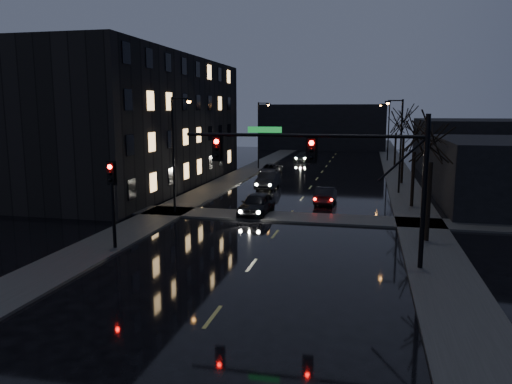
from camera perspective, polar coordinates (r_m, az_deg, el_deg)
The scene contains 23 objects.
ground at distance 16.37m, azimuth -7.18°, elevation -16.69°, with size 160.00×160.00×0.00m, color black.
sidewalk_left at distance 51.15m, azimuth -2.89°, elevation 1.43°, with size 3.00×140.00×0.12m, color #2D2D2B.
sidewalk_right at distance 49.42m, azimuth 16.46°, elevation 0.77°, with size 3.00×140.00×0.12m, color #2D2D2B.
sidewalk_cross at distance 33.46m, azimuth 3.60°, elevation -2.87°, with size 40.00×3.00×0.12m, color #2D2D2B.
apartment_block at distance 48.84m, azimuth -13.72°, elevation 7.79°, with size 12.00×30.00×12.00m, color black.
commercial_right_near at distance 41.39m, azimuth 27.13°, elevation 1.90°, with size 10.00×14.00×5.00m, color black.
commercial_right_far at distance 63.06m, azimuth 23.59°, elevation 4.86°, with size 12.00×18.00×6.00m, color black.
far_block at distance 92.20m, azimuth 7.68°, elevation 7.38°, with size 22.00×10.00×8.00m, color black.
signal_mast at distance 22.94m, azimuth 9.47°, elevation 3.51°, with size 11.11×0.41×7.00m.
signal_pole_left at distance 26.37m, azimuth -16.08°, elevation -0.04°, with size 0.35×0.41×4.53m.
tree_near at distance 28.00m, azimuth 19.56°, elevation 6.92°, with size 3.52×3.52×8.08m.
tree_mid_a at distance 37.96m, azimuth 17.77°, elevation 6.95°, with size 3.30×3.30×7.58m.
tree_mid_b at distance 49.90m, azimuth 16.63°, elevation 8.39°, with size 3.74×3.74×8.59m.
tree_far at distance 63.88m, azimuth 15.78°, elevation 8.09°, with size 3.43×3.43×7.88m.
streetlight_l_near at distance 34.31m, azimuth -9.11°, elevation 5.29°, with size 1.53×0.28×8.00m.
streetlight_l_far at distance 60.19m, azimuth 0.49°, elevation 7.15°, with size 1.53×0.28×8.00m.
streetlight_r_mid at distance 43.93m, azimuth 15.96°, elevation 5.94°, with size 1.53×0.28×8.00m.
streetlight_r_far at distance 71.87m, azimuth 14.75°, elevation 7.22°, with size 1.53×0.28×8.00m.
oncoming_car_a at distance 34.18m, azimuth 0.08°, elevation -1.38°, with size 1.82×4.51×1.54m, color black.
oncoming_car_b at distance 45.76m, azimuth 1.39°, elevation 1.36°, with size 1.58×4.54×1.50m, color black.
oncoming_car_c at distance 54.43m, azimuth 1.69°, elevation 2.54°, with size 2.13×4.62×1.29m, color black.
oncoming_car_d at distance 69.71m, azimuth 5.34°, elevation 4.02°, with size 1.80×4.44×1.29m, color black.
lead_car at distance 38.74m, azimuth 7.97°, elevation -0.35°, with size 1.40×4.01×1.32m, color black.
Camera 1 is at (5.11, -13.79, 7.19)m, focal length 35.00 mm.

